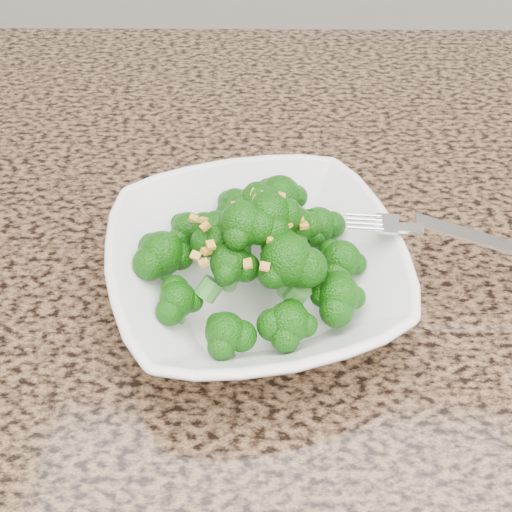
# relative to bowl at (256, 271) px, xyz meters

# --- Properties ---
(cabinet) EXTENTS (1.55, 0.95, 0.87)m
(cabinet) POSITION_rel_bowl_xyz_m (0.07, -0.00, -0.50)
(cabinet) COLOR #3D2619
(cabinet) RESTS_ON ground
(granite_counter) EXTENTS (1.64, 1.04, 0.03)m
(granite_counter) POSITION_rel_bowl_xyz_m (0.07, -0.00, -0.05)
(granite_counter) COLOR brown
(granite_counter) RESTS_ON cabinet
(bowl) EXTENTS (0.31, 0.31, 0.06)m
(bowl) POSITION_rel_bowl_xyz_m (0.00, 0.00, 0.00)
(bowl) COLOR white
(bowl) RESTS_ON granite_counter
(broccoli_pile) EXTENTS (0.22, 0.22, 0.07)m
(broccoli_pile) POSITION_rel_bowl_xyz_m (0.00, 0.00, 0.07)
(broccoli_pile) COLOR #135709
(broccoli_pile) RESTS_ON bowl
(garlic_topping) EXTENTS (0.13, 0.13, 0.01)m
(garlic_topping) POSITION_rel_bowl_xyz_m (0.00, 0.00, 0.11)
(garlic_topping) COLOR gold
(garlic_topping) RESTS_ON broccoli_pile
(fork) EXTENTS (0.20, 0.07, 0.01)m
(fork) POSITION_rel_bowl_xyz_m (0.13, 0.02, 0.04)
(fork) COLOR silver
(fork) RESTS_ON bowl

